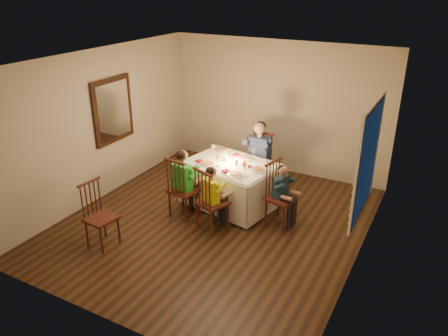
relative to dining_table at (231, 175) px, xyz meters
The scene contains 26 objects.
ground 0.88m from the dining_table, 85.00° to the right, with size 5.00×5.00×0.00m, color black.
wall_left 2.41m from the dining_table, 162.81° to the right, with size 0.02×5.00×2.60m, color #BBB59F.
wall_right 2.52m from the dining_table, 16.35° to the right, with size 0.02×5.00×2.60m, color #BBB59F.
wall_back 1.97m from the dining_table, 88.14° to the left, with size 4.50×0.02×2.60m, color #BBB59F.
ceiling 2.15m from the dining_table, 85.00° to the right, with size 5.00×5.00×0.00m, color white.
dining_table is the anchor object (origin of this frame).
chair_adult 0.98m from the dining_table, 78.78° to the left, with size 0.44×0.42×1.06m, color #3E1A10, non-canonical shape.
chair_near_left 1.03m from the dining_table, 124.47° to the right, with size 0.44×0.42×1.06m, color #3E1A10, non-canonical shape.
chair_near_right 1.03m from the dining_table, 81.89° to the right, with size 0.44×0.42×1.06m, color #3E1A10, non-canonical shape.
chair_end 1.18m from the dining_table, 12.49° to the right, with size 0.44×0.42×1.06m, color #3E1A10, non-canonical shape.
chair_extra 2.35m from the dining_table, 118.28° to the right, with size 0.41×0.39×1.00m, color #3E1A10, non-canonical shape.
adult 0.98m from the dining_table, 78.78° to the left, with size 0.49×0.45×1.30m, color navy, non-canonical shape.
child_green 1.03m from the dining_table, 124.47° to the right, with size 0.41×0.38×1.18m, color green, non-canonical shape.
child_yellow 1.03m from the dining_table, 81.89° to the right, with size 0.36×0.33×1.07m, color yellow, non-canonical shape.
child_teal 1.18m from the dining_table, 12.49° to the right, with size 0.33×0.30×1.03m, color #19323F, non-canonical shape.
setting_adult 0.39m from the dining_table, 71.38° to the left, with size 0.26×0.26×0.02m, color white.
setting_green 0.46m from the dining_table, 143.65° to the right, with size 0.26×0.26×0.02m, color white.
setting_yellow 0.53m from the dining_table, 55.24° to the right, with size 0.26×0.26×0.02m, color white.
setting_teal 0.56m from the dining_table, ahead, with size 0.26×0.26×0.02m, color white.
candle_left 0.29m from the dining_table, 169.13° to the left, with size 0.06×0.06×0.10m, color silver.
candle_right 0.30m from the dining_table, 10.87° to the right, with size 0.06×0.06×0.10m, color silver.
squash 0.78m from the dining_table, 143.79° to the left, with size 0.09×0.09×0.09m, color yellow.
orange_fruit 0.36m from the dining_table, ahead, with size 0.08×0.08×0.08m, color orange.
serving_bowl 0.57m from the dining_table, 133.38° to the left, with size 0.20×0.20×0.05m, color white.
wall_mirror 2.39m from the dining_table, behind, with size 0.06×0.95×1.15m.
window_blinds 2.52m from the dining_table, 14.30° to the right, with size 0.07×1.34×1.54m.
Camera 1 is at (3.04, -5.33, 3.67)m, focal length 35.00 mm.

